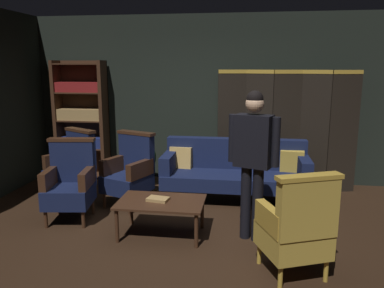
{
  "coord_description": "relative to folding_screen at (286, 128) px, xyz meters",
  "views": [
    {
      "loc": [
        0.72,
        -4.12,
        1.96
      ],
      "look_at": [
        0.0,
        0.8,
        0.95
      ],
      "focal_mm": 36.11,
      "sensor_mm": 36.0,
      "label": 1
    }
  ],
  "objects": [
    {
      "name": "coffee_table",
      "position": [
        -1.58,
        -2.07,
        -0.61
      ],
      "size": [
        1.0,
        0.64,
        0.42
      ],
      "color": "#382114",
      "rests_on": "ground_plane"
    },
    {
      "name": "standing_figure",
      "position": [
        -0.54,
        -2.02,
        0.04
      ],
      "size": [
        0.56,
        0.34,
        1.7
      ],
      "color": "black",
      "rests_on": "ground_plane"
    },
    {
      "name": "bookshelf",
      "position": [
        -3.47,
        0.08,
        0.08
      ],
      "size": [
        0.9,
        0.32,
        2.05
      ],
      "color": "#382114",
      "rests_on": "ground_plane"
    },
    {
      "name": "armchair_gilt_accent",
      "position": [
        -0.13,
        -2.78,
        -0.5
      ],
      "size": [
        0.76,
        0.75,
        1.04
      ],
      "color": "#B78E33",
      "rests_on": "ground_plane"
    },
    {
      "name": "potted_plant",
      "position": [
        -2.31,
        -0.27,
        -0.55
      ],
      "size": [
        0.47,
        0.47,
        0.76
      ],
      "color": "brown",
      "rests_on": "ground_plane"
    },
    {
      "name": "velvet_couch",
      "position": [
        -0.77,
        -0.66,
        -0.53
      ],
      "size": [
        2.12,
        0.78,
        0.88
      ],
      "color": "#382114",
      "rests_on": "ground_plane"
    },
    {
      "name": "back_wall",
      "position": [
        -1.32,
        0.34,
        0.41
      ],
      "size": [
        7.2,
        0.1,
        2.8
      ],
      "primitive_type": "cube",
      "color": "black",
      "rests_on": "ground_plane"
    },
    {
      "name": "ground_plane",
      "position": [
        -1.32,
        -2.11,
        -0.99
      ],
      "size": [
        10.0,
        10.0,
        0.0
      ],
      "primitive_type": "plane",
      "color": "black"
    },
    {
      "name": "folding_screen",
      "position": [
        0.0,
        0.0,
        0.0
      ],
      "size": [
        2.19,
        0.32,
        1.9
      ],
      "color": "black",
      "rests_on": "ground_plane"
    },
    {
      "name": "book_tan_leather",
      "position": [
        -1.61,
        -2.07,
        -0.55
      ],
      "size": [
        0.27,
        0.2,
        0.04
      ],
      "primitive_type": "cube",
      "rotation": [
        0.0,
        0.0,
        -0.18
      ],
      "color": "#9E7A47",
      "rests_on": "coffee_table"
    },
    {
      "name": "armchair_wing_far",
      "position": [
        -3.15,
        -1.03,
        -0.5
      ],
      "size": [
        0.79,
        0.79,
        1.04
      ],
      "color": "#382114",
      "rests_on": "ground_plane"
    },
    {
      "name": "armchair_wing_right",
      "position": [
        -2.24,
        -1.14,
        -0.5
      ],
      "size": [
        0.75,
        0.75,
        1.04
      ],
      "color": "#382114",
      "rests_on": "ground_plane"
    },
    {
      "name": "armchair_wing_left",
      "position": [
        -2.84,
        -1.76,
        -0.5
      ],
      "size": [
        0.66,
        0.65,
        1.04
      ],
      "color": "#382114",
      "rests_on": "ground_plane"
    }
  ]
}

